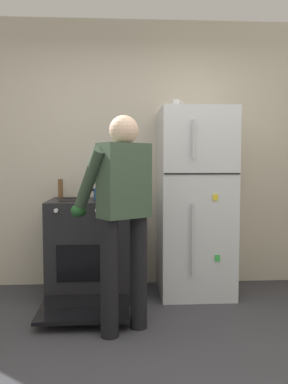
# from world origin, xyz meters

# --- Properties ---
(ground) EXTENTS (8.00, 8.00, 0.00)m
(ground) POSITION_xyz_m (0.00, 0.00, 0.00)
(ground) COLOR #38383D
(kitchen_wall_back) EXTENTS (6.00, 0.10, 2.70)m
(kitchen_wall_back) POSITION_xyz_m (0.00, 1.95, 1.35)
(kitchen_wall_back) COLOR beige
(kitchen_wall_back) RESTS_ON ground
(refrigerator) EXTENTS (0.68, 0.72, 1.76)m
(refrigerator) POSITION_xyz_m (0.53, 1.57, 0.88)
(refrigerator) COLOR silver
(refrigerator) RESTS_ON ground
(stove_range) EXTENTS (0.76, 1.22, 0.92)m
(stove_range) POSITION_xyz_m (-0.48, 1.55, 0.45)
(stove_range) COLOR black
(stove_range) RESTS_ON ground
(person_cook) EXTENTS (0.63, 0.65, 1.60)m
(person_cook) POSITION_xyz_m (-0.18, 0.71, 0.95)
(person_cook) COLOR black
(person_cook) RESTS_ON ground
(red_pot) EXTENTS (0.33, 0.23, 0.11)m
(red_pot) POSITION_xyz_m (-0.32, 1.52, 0.97)
(red_pot) COLOR #19479E
(red_pot) RESTS_ON stove_range
(coffee_mug) EXTENTS (0.11, 0.08, 0.10)m
(coffee_mug) POSITION_xyz_m (0.35, 1.62, 1.81)
(coffee_mug) COLOR silver
(coffee_mug) RESTS_ON refrigerator
(pepper_mill) EXTENTS (0.05, 0.05, 0.18)m
(pepper_mill) POSITION_xyz_m (-0.78, 1.77, 1.01)
(pepper_mill) COLOR brown
(pepper_mill) RESTS_ON stove_range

